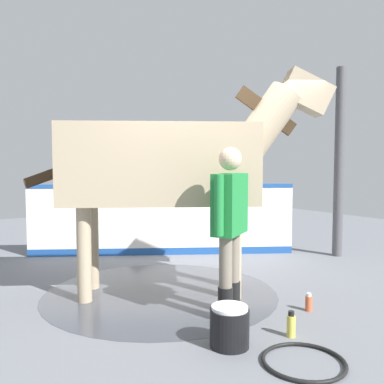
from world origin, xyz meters
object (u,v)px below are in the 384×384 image
Objects in this scene: bottle_shampoo at (291,325)px; hose_coil at (304,361)px; bottle_spray at (309,303)px; handler at (230,220)px; horse at (171,164)px; wash_bucket at (230,326)px.

bottle_shampoo is 0.51m from hose_coil.
hose_coil is (0.94, 0.75, -0.07)m from bottle_spray.
bottle_spray reaches higher than hose_coil.
hose_coil is at bearing 141.64° from handler.
hose_coil is (0.06, 2.08, -1.52)m from horse.
bottle_shampoo is 1.23× the size of bottle_spray.
bottle_shampoo is at bearing 28.34° from bottle_spray.
horse is at bearing -82.03° from bottle_shampoo.
handler is at bearing -55.25° from horse.
handler reaches higher than hose_coil.
handler is 7.30× the size of bottle_shampoo.
horse is 1.15m from handler.
handler is (-0.08, 1.00, -0.55)m from horse.
handler is 1.25m from bottle_spray.
wash_bucket reaches higher than hose_coil.
horse reaches higher than bottle_spray.
wash_bucket is at bearing 109.90° from handler.
handler is 1.46m from hose_coil.
hose_coil is at bearing 53.72° from bottle_shampoo.
handler is at bearing -22.07° from bottle_spray.
bottle_shampoo is at bearing -51.62° from horse.
handler is 4.88× the size of wash_bucket.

